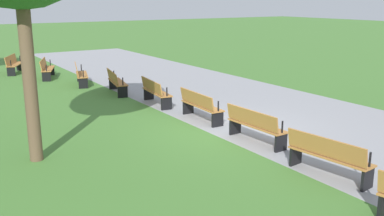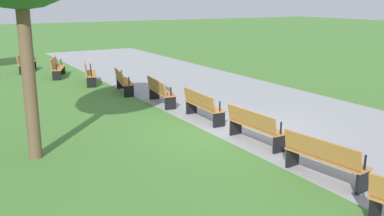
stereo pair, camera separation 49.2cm
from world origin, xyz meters
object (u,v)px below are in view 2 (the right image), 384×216
object	(u,v)px
bench_0	(26,63)
bench_1	(57,67)
bench_5	(203,105)
bench_2	(89,73)
bench_7	(324,158)
bench_3	(123,81)
bench_4	(160,91)
bench_6	(255,126)

from	to	relation	value
bench_0	bench_1	world-z (taller)	same
bench_1	bench_5	bearing A→B (deg)	32.19
bench_0	bench_2	size ratio (longest dim) A/B	0.98
bench_2	bench_7	xyz separation A→B (m)	(12.51, 1.00, 0.00)
bench_1	bench_5	size ratio (longest dim) A/B	1.02
bench_3	bench_0	bearing A→B (deg)	-150.14
bench_4	bench_7	xyz separation A→B (m)	(7.56, -0.00, 0.00)
bench_1	bench_0	bearing A→B (deg)	-136.34
bench_5	bench_3	bearing A→B (deg)	-170.82
bench_7	bench_4	bearing A→B (deg)	173.09
bench_1	bench_7	bearing A→B (deg)	27.60
bench_5	bench_6	bearing A→B (deg)	2.30
bench_0	bench_4	bearing A→B (deg)	41.38
bench_1	bench_6	bearing A→B (deg)	29.90
bench_4	bench_7	distance (m)	7.56
bench_5	bench_7	bearing A→B (deg)	0.01
bench_3	bench_6	world-z (taller)	same
bench_0	bench_1	distance (m)	2.52
bench_3	bench_5	world-z (taller)	same
bench_4	bench_7	size ratio (longest dim) A/B	1.00
bench_0	bench_2	xyz separation A→B (m)	(4.72, 1.78, 0.00)
bench_1	bench_3	size ratio (longest dim) A/B	1.00
bench_7	bench_0	bearing A→B (deg)	-177.74
bench_7	bench_5	bearing A→B (deg)	170.80
bench_1	bench_5	xyz separation A→B (m)	(9.86, 2.00, 0.00)
bench_6	bench_7	world-z (taller)	same
bench_2	bench_6	xyz separation A→B (m)	(9.99, 1.21, 0.00)
bench_5	bench_6	size ratio (longest dim) A/B	1.00
bench_3	bench_5	bearing A→B (deg)	18.39
bench_2	bench_3	size ratio (longest dim) A/B	1.00
bench_6	bench_7	xyz separation A→B (m)	(2.52, -0.20, 0.00)
bench_2	bench_6	bearing A→B (deg)	23.00
bench_4	bench_3	bearing A→B (deg)	-163.92
bench_2	bench_7	world-z (taller)	same
bench_5	bench_7	world-z (taller)	same
bench_2	bench_6	size ratio (longest dim) A/B	1.02
bench_1	bench_3	world-z (taller)	same
bench_1	bench_7	distance (m)	15.01
bench_0	bench_2	world-z (taller)	same
bench_0	bench_6	xyz separation A→B (m)	(14.71, 2.98, 0.00)
bench_1	bench_7	size ratio (longest dim) A/B	1.00
bench_5	bench_2	bearing A→B (deg)	-168.53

